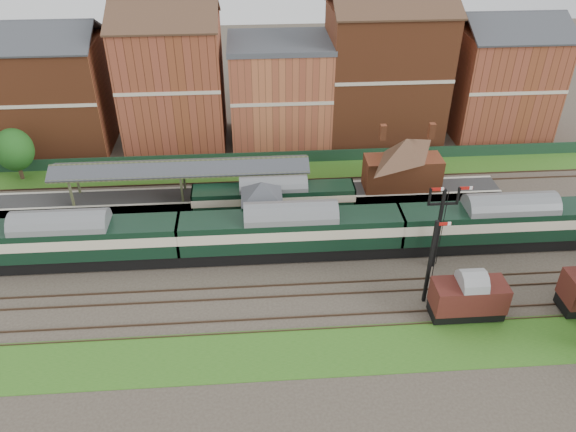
{
  "coord_description": "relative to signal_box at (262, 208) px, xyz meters",
  "views": [
    {
      "loc": [
        -3.75,
        -41.08,
        31.63
      ],
      "look_at": [
        -0.65,
        2.0,
        3.0
      ],
      "focal_mm": 35.0,
      "sensor_mm": 36.0,
      "label": 1
    }
  ],
  "objects": [
    {
      "name": "platform",
      "position": [
        -2.0,
        6.5,
        -2.69
      ],
      "size": [
        55.0,
        3.4,
        1.0
      ],
      "primitive_type": "cube",
      "color": "#2D2D2D",
      "rests_on": "ground"
    },
    {
      "name": "fence",
      "position": [
        3.0,
        14.75,
        -2.44
      ],
      "size": [
        90.0,
        0.12,
        1.5
      ],
      "primitive_type": "cube",
      "color": "#193823",
      "rests_on": "ground"
    },
    {
      "name": "ground",
      "position": [
        3.0,
        -3.25,
        -3.19
      ],
      "size": [
        160.0,
        160.0,
        0.0
      ],
      "primitive_type": "plane",
      "color": "#473D33",
      "rests_on": "ground"
    },
    {
      "name": "tree_back",
      "position": [
        -26.81,
        13.04,
        0.49
      ],
      "size": [
        4.17,
        4.17,
        6.09
      ],
      "color": "#382619",
      "rests_on": "ground"
    },
    {
      "name": "grass_front",
      "position": [
        3.0,
        -15.25,
        -3.16
      ],
      "size": [
        90.0,
        5.0,
        0.06
      ],
      "primitive_type": "cube",
      "color": "#2D6619",
      "rests_on": "ground"
    },
    {
      "name": "platform_railcar",
      "position": [
        1.24,
        3.25,
        -1.0
      ],
      "size": [
        16.11,
        2.54,
        3.71
      ],
      "color": "black",
      "rests_on": "ground"
    },
    {
      "name": "town_backdrop",
      "position": [
        2.82,
        21.75,
        3.81
      ],
      "size": [
        69.0,
        10.0,
        16.0
      ],
      "color": "brown",
      "rests_on": "ground"
    },
    {
      "name": "station_building",
      "position": [
        15.0,
        6.5,
        0.76
      ],
      "size": [
        8.1,
        8.1,
        5.9
      ],
      "color": "brown",
      "rests_on": "platform"
    },
    {
      "name": "goods_van_a",
      "position": [
        15.79,
        -12.25,
        -1.22
      ],
      "size": [
        5.7,
        2.47,
        3.46
      ],
      "color": "black",
      "rests_on": "ground"
    },
    {
      "name": "signal_box",
      "position": [
        0.0,
        0.0,
        0.0
      ],
      "size": [
        5.4,
        5.4,
        6.0
      ],
      "color": "#687F5A",
      "rests_on": "ground"
    },
    {
      "name": "semaphore_bracket",
      "position": [
        15.04,
        -5.75,
        1.44
      ],
      "size": [
        3.6,
        0.25,
        8.18
      ],
      "color": "black",
      "rests_on": "ground"
    },
    {
      "name": "dmu_train",
      "position": [
        2.45,
        -3.25,
        -0.53
      ],
      "size": [
        59.66,
        3.13,
        4.58
      ],
      "color": "black",
      "rests_on": "ground"
    },
    {
      "name": "semaphore_siding",
      "position": [
        13.02,
        -10.25,
        0.96
      ],
      "size": [
        1.23,
        0.25,
        8.0
      ],
      "color": "black",
      "rests_on": "ground"
    },
    {
      "name": "grass_back",
      "position": [
        3.0,
        12.75,
        -3.16
      ],
      "size": [
        90.0,
        4.5,
        0.06
      ],
      "primitive_type": "cube",
      "color": "#2D6619",
      "rests_on": "ground"
    },
    {
      "name": "brick_hut",
      "position": [
        8.0,
        0.0,
        -2.0
      ],
      "size": [
        3.2,
        2.64,
        2.94
      ],
      "color": "brown",
      "rests_on": "ground"
    },
    {
      "name": "canopy",
      "position": [
        -8.0,
        6.5,
        1.39
      ],
      "size": [
        26.0,
        3.89,
        4.08
      ],
      "color": "#434C2F",
      "rests_on": "platform"
    }
  ]
}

